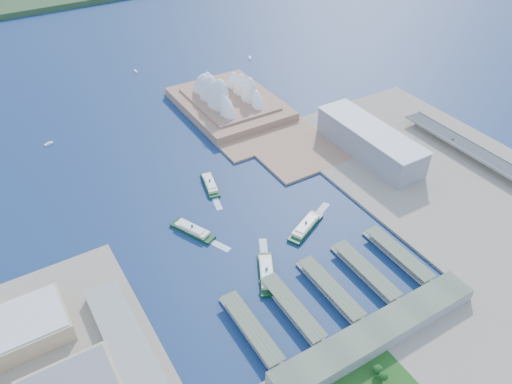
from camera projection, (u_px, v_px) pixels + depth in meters
ground at (273, 249)px, 501.43m from camera, size 3000.00×3000.00×0.00m
east_land at (474, 197)px, 564.99m from camera, size 240.00×500.00×3.00m
peninsula at (238, 112)px, 719.35m from camera, size 135.00×220.00×3.00m
opera_house at (229, 88)px, 712.98m from camera, size 134.00×180.00×58.00m
toaster_building at (370, 141)px, 622.33m from camera, size 45.00×155.00×35.00m
ferry_wharves at (330, 290)px, 453.83m from camera, size 184.00×90.00×9.30m
terminal_building at (377, 333)px, 411.19m from camera, size 200.00×28.00×12.00m
ferry_a at (192, 229)px, 518.28m from camera, size 33.57×52.51×9.78m
ferry_b at (210, 183)px, 581.08m from camera, size 23.62×50.71×9.29m
ferry_c at (267, 272)px, 470.29m from camera, size 38.07×55.28×10.42m
ferry_d at (306, 225)px, 522.34m from camera, size 55.29×36.35×10.34m
boat_b at (49, 143)px, 653.84m from camera, size 11.77×6.78×3.01m
boat_c at (250, 58)px, 873.60m from camera, size 9.41×13.40×2.95m
boat_e at (136, 71)px, 830.15m from camera, size 4.11×11.51×2.79m
car_c at (453, 139)px, 636.21m from camera, size 1.67×4.11×1.19m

